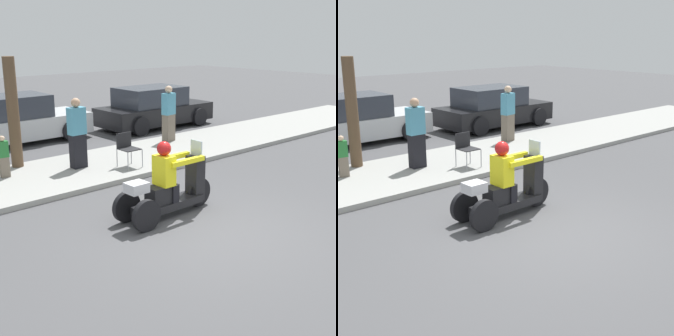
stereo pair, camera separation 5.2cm
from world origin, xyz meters
TOP-DOWN VIEW (x-y plane):
  - ground_plane at (0.00, 0.00)m, footprint 60.00×60.00m
  - sidewalk_strip at (0.00, 4.60)m, footprint 28.00×2.80m
  - motorcycle_trike at (-0.11, 1.08)m, footprint 2.11×0.66m
  - spectator_end_of_line at (-1.52, 5.08)m, footprint 0.25×0.17m
  - spectator_far_back at (0.15, 4.66)m, footprint 0.41×0.25m
  - spectator_by_tree at (3.73, 5.38)m, footprint 0.43×0.30m
  - folding_chair_set_back at (1.11, 3.96)m, footprint 0.47×0.47m
  - parked_car_lot_right at (0.19, 8.69)m, footprint 4.73×1.95m
  - parked_car_lot_center at (5.17, 7.81)m, footprint 4.21×1.98m
  - tree_trunk at (-0.93, 5.73)m, footprint 0.28×0.28m

SIDE VIEW (x-z plane):
  - ground_plane at x=0.00m, z-range 0.00..0.00m
  - sidewalk_strip at x=0.00m, z-range 0.00..0.12m
  - motorcycle_trike at x=-0.11m, z-range -0.20..1.24m
  - spectator_end_of_line at x=-1.52m, z-range 0.10..1.06m
  - folding_chair_set_back at x=1.11m, z-range 0.21..1.03m
  - parked_car_lot_center at x=5.17m, z-range -0.04..1.41m
  - parked_car_lot_right at x=0.19m, z-range -0.04..1.44m
  - spectator_by_tree at x=3.73m, z-range 0.09..1.75m
  - spectator_far_back at x=0.15m, z-range 0.09..1.79m
  - tree_trunk at x=-0.93m, z-range 0.12..2.76m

